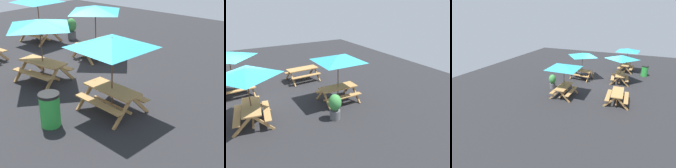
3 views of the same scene
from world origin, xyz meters
The scene contains 7 objects.
ground_plane centered at (0.00, 0.00, 0.00)m, with size 24.89×24.89×0.00m, color #232326.
picnic_table_0 centered at (3.98, -1.69, 1.99)m, with size 2.83×2.83×2.34m.
picnic_table_2 centered at (-3.69, 1.70, 1.99)m, with size 2.82×2.82×2.34m.
picnic_table_3 centered at (-0.26, 1.52, 1.99)m, with size 2.18×2.18×2.34m.
picnic_table_4 centered at (0.05, -1.68, 1.99)m, with size 2.27×2.27×2.34m.
trash_bin_green centered at (-2.90, 3.41, 0.49)m, with size 0.59×0.59×0.98m.
potted_plant_0 centered at (3.06, -3.04, 0.60)m, with size 0.53×0.53×1.11m.
Camera 1 is at (-9.01, 8.09, 4.62)m, focal length 50.00 mm.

